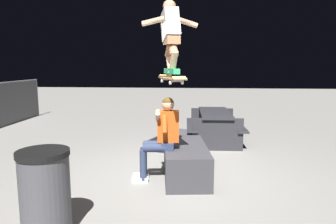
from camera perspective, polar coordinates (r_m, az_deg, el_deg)
The scene contains 8 objects.
ground_plane at distance 5.28m, azimuth 1.24°, elevation -12.06°, with size 40.00×40.00×0.00m, color gray.
ledge_box_main at distance 5.32m, azimuth 3.21°, elevation -8.92°, with size 1.56×0.70×0.53m, color #38383D.
person_sitting_on_ledge at distance 5.00m, azimuth -1.26°, elevation -4.10°, with size 0.60×0.77×1.36m.
skateboard at distance 4.82m, azimuth 0.65°, elevation 6.16°, with size 1.03×0.51×0.13m.
skater_airborne at distance 4.89m, azimuth 0.50°, elevation 14.26°, with size 0.63×0.87×1.12m.
kicker_ramp at distance 7.17m, azimuth 0.45°, elevation -5.85°, with size 1.31×1.14×0.43m.
picnic_table_back at distance 7.61m, azimuth 8.54°, elevation -1.79°, with size 1.74×1.38×0.75m.
trash_bin at distance 3.77m, azimuth -21.58°, elevation -13.58°, with size 0.56×0.56×0.96m.
Camera 1 is at (-4.93, -0.30, 1.87)m, focal length 33.27 mm.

